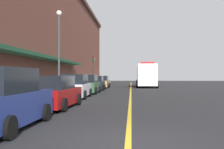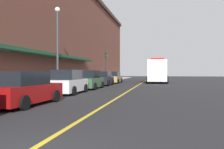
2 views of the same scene
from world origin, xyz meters
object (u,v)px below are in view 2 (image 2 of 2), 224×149
(parked_car_5, at_px, (113,78))
(street_lamp_left, at_px, (57,39))
(parked_car_1, at_px, (23,89))
(parked_car_2, at_px, (68,83))
(parked_car_3, at_px, (89,80))
(parking_meter_1, at_px, (46,80))
(parked_car_4, at_px, (103,79))
(box_truck, at_px, (158,71))
(traffic_light_near, at_px, (106,61))

(parked_car_5, height_order, street_lamp_left, street_lamp_left)
(parked_car_1, relative_size, parked_car_5, 0.96)
(street_lamp_left, bearing_deg, parked_car_2, -51.06)
(parked_car_3, relative_size, street_lamp_left, 0.65)
(parking_meter_1, bearing_deg, parked_car_4, 83.28)
(parked_car_4, bearing_deg, parked_car_5, -1.16)
(box_truck, bearing_deg, parked_car_4, -35.68)
(parked_car_1, relative_size, traffic_light_near, 1.10)
(street_lamp_left, height_order, traffic_light_near, street_lamp_left)
(parked_car_1, distance_m, street_lamp_left, 9.54)
(parked_car_1, xyz_separation_m, traffic_light_near, (-1.40, 24.16, 2.38))
(box_truck, relative_size, traffic_light_near, 1.94)
(parked_car_3, distance_m, parked_car_5, 11.62)
(parked_car_4, relative_size, box_truck, 0.50)
(parked_car_4, relative_size, traffic_light_near, 0.98)
(parked_car_5, distance_m, box_truck, 6.69)
(parked_car_1, relative_size, parked_car_4, 1.12)
(parked_car_2, height_order, parking_meter_1, parked_car_2)
(parked_car_3, relative_size, traffic_light_near, 1.04)
(parked_car_4, distance_m, street_lamp_left, 9.39)
(parked_car_5, bearing_deg, parked_car_2, 179.08)
(box_truck, bearing_deg, parked_car_2, -17.39)
(parked_car_3, distance_m, street_lamp_left, 4.92)
(parked_car_1, bearing_deg, traffic_light_near, 5.23)
(parking_meter_1, bearing_deg, parked_car_3, 77.62)
(parked_car_4, bearing_deg, street_lamp_left, 166.00)
(parked_car_4, distance_m, traffic_light_near, 7.65)
(parked_car_2, xyz_separation_m, parked_car_5, (0.11, 16.75, -0.05))
(box_truck, bearing_deg, parked_car_5, -67.47)
(parked_car_5, bearing_deg, parked_car_1, 179.55)
(box_truck, xyz_separation_m, traffic_light_near, (-7.51, -1.27, 1.50))
(parked_car_2, xyz_separation_m, parked_car_3, (0.02, 5.13, -0.01))
(parked_car_3, bearing_deg, parking_meter_1, 167.65)
(parked_car_4, relative_size, parking_meter_1, 3.15)
(parking_meter_1, bearing_deg, parked_car_2, 35.31)
(box_truck, bearing_deg, parked_car_3, -23.24)
(parked_car_5, xyz_separation_m, traffic_light_near, (-1.36, 1.20, 2.38))
(traffic_light_near, bearing_deg, box_truck, 9.59)
(parked_car_4, relative_size, parked_car_5, 0.86)
(box_truck, bearing_deg, parked_car_1, -12.86)
(box_truck, distance_m, parking_meter_1, 21.53)
(parked_car_3, xyz_separation_m, traffic_light_near, (-1.27, 12.82, 2.34))
(street_lamp_left, distance_m, traffic_light_near, 15.64)
(parked_car_2, relative_size, parked_car_3, 0.98)
(parked_car_5, distance_m, street_lamp_left, 14.97)
(parked_car_3, bearing_deg, parked_car_4, -0.49)
(parked_car_5, bearing_deg, street_lamp_left, 171.45)
(parked_car_1, bearing_deg, box_truck, -11.60)
(parked_car_4, xyz_separation_m, parking_meter_1, (-1.38, -11.73, 0.29))
(traffic_light_near, bearing_deg, street_lamp_left, -92.43)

